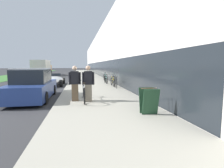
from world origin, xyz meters
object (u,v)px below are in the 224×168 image
object	(u,v)px
sandwich_board_sign	(149,101)
tandem_bicycle	(84,92)
cruiser_bike_middle	(106,79)
cruiser_bike_farthest	(105,77)
person_bystander	(75,83)
moving_truck	(42,68)
cruiser_bike_nearest	(113,82)
bike_rack_hoop	(116,81)
vintage_roadster_curbside	(54,80)
person_rider	(88,84)
parked_sedan_curbside	(33,86)

from	to	relation	value
sandwich_board_sign	tandem_bicycle	bearing A→B (deg)	128.21
cruiser_bike_middle	cruiser_bike_farthest	world-z (taller)	cruiser_bike_farthest
person_bystander	cruiser_bike_middle	world-z (taller)	person_bystander
tandem_bicycle	moving_truck	xyz separation A→B (m)	(-6.80, 24.82, 0.83)
cruiser_bike_nearest	moving_truck	bearing A→B (deg)	115.43
bike_rack_hoop	vintage_roadster_curbside	distance (m)	6.32
cruiser_bike_nearest	cruiser_bike_farthest	distance (m)	4.66
vintage_roadster_curbside	moving_truck	world-z (taller)	moving_truck
bike_rack_hoop	cruiser_bike_middle	distance (m)	3.33
cruiser_bike_nearest	vintage_roadster_curbside	xyz separation A→B (m)	(-4.94, 2.70, -0.05)
cruiser_bike_nearest	cruiser_bike_middle	xyz separation A→B (m)	(-0.23, 2.10, 0.01)
cruiser_bike_middle	moving_truck	size ratio (longest dim) A/B	0.27
cruiser_bike_nearest	sandwich_board_sign	size ratio (longest dim) A/B	1.86
bike_rack_hoop	vintage_roadster_curbside	bearing A→B (deg)	141.59
cruiser_bike_farthest	vintage_roadster_curbside	size ratio (longest dim) A/B	0.41
person_bystander	moving_truck	world-z (taller)	moving_truck
person_rider	person_bystander	size ratio (longest dim) A/B	1.01
person_bystander	parked_sedan_curbside	xyz separation A→B (m)	(-2.24, 1.60, -0.26)
bike_rack_hoop	cruiser_bike_farthest	xyz separation A→B (m)	(0.03, 5.88, -0.13)
cruiser_bike_nearest	cruiser_bike_farthest	world-z (taller)	cruiser_bike_farthest
cruiser_bike_middle	parked_sedan_curbside	distance (m)	7.69
cruiser_bike_farthest	sandwich_board_sign	bearing A→B (deg)	-91.45
person_rider	vintage_roadster_curbside	distance (m)	8.88
bike_rack_hoop	parked_sedan_curbside	bearing A→B (deg)	-152.47
person_rider	sandwich_board_sign	size ratio (longest dim) A/B	1.84
person_bystander	bike_rack_hoop	xyz separation A→B (m)	(2.85, 4.25, -0.31)
tandem_bicycle	person_rider	world-z (taller)	person_rider
cruiser_bike_farthest	parked_sedan_curbside	size ratio (longest dim) A/B	0.36
bike_rack_hoop	moving_truck	size ratio (longest dim) A/B	0.12
parked_sedan_curbside	cruiser_bike_middle	bearing A→B (deg)	50.96
person_rider	moving_truck	distance (m)	26.09
parked_sedan_curbside	vintage_roadster_curbside	xyz separation A→B (m)	(0.14, 6.58, -0.25)
cruiser_bike_middle	parked_sedan_curbside	size ratio (longest dim) A/B	0.39
parked_sedan_curbside	sandwich_board_sign	bearing A→B (deg)	-41.71
cruiser_bike_farthest	moving_truck	world-z (taller)	moving_truck
person_rider	moving_truck	bearing A→B (deg)	105.55
tandem_bicycle	bike_rack_hoop	bearing A→B (deg)	59.91
cruiser_bike_farthest	moving_truck	size ratio (longest dim) A/B	0.25
cruiser_bike_nearest	person_rider	bearing A→B (deg)	-111.22
parked_sedan_curbside	moving_truck	world-z (taller)	moving_truck
person_rider	parked_sedan_curbside	distance (m)	3.42
person_bystander	cruiser_bike_nearest	world-z (taller)	person_bystander
person_rider	bike_rack_hoop	size ratio (longest dim) A/B	1.96
cruiser_bike_middle	moving_truck	xyz separation A→B (m)	(-8.99, 17.29, 0.85)
person_rider	cruiser_bike_middle	distance (m)	8.10
cruiser_bike_nearest	cruiser_bike_farthest	bearing A→B (deg)	89.47
cruiser_bike_middle	parked_sedan_curbside	world-z (taller)	parked_sedan_curbside
tandem_bicycle	moving_truck	distance (m)	25.74
person_bystander	cruiser_bike_middle	size ratio (longest dim) A/B	0.90
sandwich_board_sign	cruiser_bike_middle	bearing A→B (deg)	89.73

